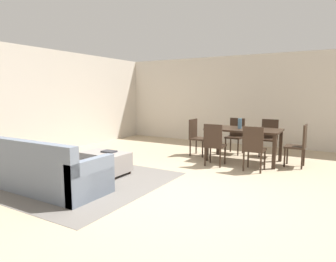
% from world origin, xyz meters
% --- Properties ---
extents(ground_plane, '(10.80, 10.80, 0.00)m').
position_xyz_m(ground_plane, '(0.00, 0.00, 0.00)').
color(ground_plane, tan).
extents(wall_back, '(9.00, 0.12, 2.70)m').
position_xyz_m(wall_back, '(0.00, 5.00, 1.35)').
color(wall_back, beige).
rests_on(wall_back, ground_plane).
extents(wall_left, '(0.12, 11.00, 2.70)m').
position_xyz_m(wall_left, '(-4.50, 0.50, 1.35)').
color(wall_left, beige).
rests_on(wall_left, ground_plane).
extents(area_rug, '(3.00, 2.80, 0.01)m').
position_xyz_m(area_rug, '(-1.94, -0.26, 0.00)').
color(area_rug, slate).
rests_on(area_rug, ground_plane).
extents(couch, '(2.26, 0.88, 0.86)m').
position_xyz_m(couch, '(-2.07, -0.90, 0.29)').
color(couch, slate).
rests_on(couch, ground_plane).
extents(ottoman_table, '(0.94, 0.55, 0.43)m').
position_xyz_m(ottoman_table, '(-1.80, 0.32, 0.24)').
color(ottoman_table, gray).
rests_on(ottoman_table, ground_plane).
extents(dining_table, '(1.63, 0.91, 0.76)m').
position_xyz_m(dining_table, '(0.23, 2.76, 0.67)').
color(dining_table, '#332319').
rests_on(dining_table, ground_plane).
extents(dining_chair_near_left, '(0.42, 0.42, 0.92)m').
position_xyz_m(dining_chair_near_left, '(-0.19, 1.97, 0.52)').
color(dining_chair_near_left, '#332319').
rests_on(dining_chair_near_left, ground_plane).
extents(dining_chair_near_right, '(0.40, 0.40, 0.92)m').
position_xyz_m(dining_chair_near_right, '(0.66, 1.95, 0.52)').
color(dining_chair_near_right, '#332319').
rests_on(dining_chair_near_right, ground_plane).
extents(dining_chair_far_left, '(0.43, 0.43, 0.92)m').
position_xyz_m(dining_chair_far_left, '(-0.20, 3.54, 0.52)').
color(dining_chair_far_left, '#332319').
rests_on(dining_chair_far_left, ground_plane).
extents(dining_chair_far_right, '(0.41, 0.41, 0.92)m').
position_xyz_m(dining_chair_far_right, '(0.63, 3.61, 0.52)').
color(dining_chair_far_right, '#332319').
rests_on(dining_chair_far_right, ground_plane).
extents(dining_chair_head_east, '(0.41, 0.41, 0.92)m').
position_xyz_m(dining_chair_head_east, '(1.42, 2.79, 0.52)').
color(dining_chair_head_east, '#332319').
rests_on(dining_chair_head_east, ground_plane).
extents(dining_chair_head_west, '(0.41, 0.41, 0.92)m').
position_xyz_m(dining_chair_head_west, '(-0.98, 2.78, 0.52)').
color(dining_chair_head_west, '#332319').
rests_on(dining_chair_head_west, ground_plane).
extents(vase_centerpiece, '(0.09, 0.09, 0.23)m').
position_xyz_m(vase_centerpiece, '(0.14, 2.73, 0.88)').
color(vase_centerpiece, slate).
rests_on(vase_centerpiece, dining_table).
extents(book_on_ottoman, '(0.26, 0.20, 0.03)m').
position_xyz_m(book_on_ottoman, '(-1.73, 0.36, 0.44)').
color(book_on_ottoman, '#333338').
rests_on(book_on_ottoman, ottoman_table).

